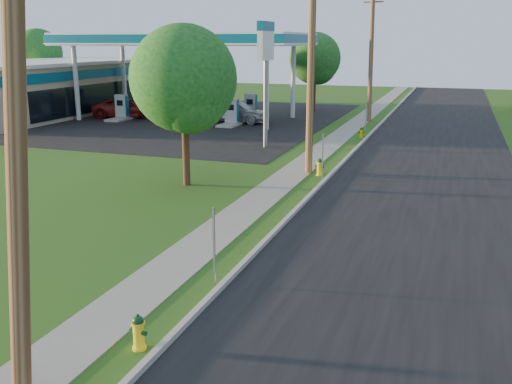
# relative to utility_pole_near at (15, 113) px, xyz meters

# --- Properties ---
(ground_plane) EXTENTS (140.00, 140.00, 0.00)m
(ground_plane) POSITION_rel_utility_pole_near_xyz_m (0.60, 1.00, -4.80)
(ground_plane) COLOR #294F1A
(ground_plane) RESTS_ON ground
(road) EXTENTS (8.00, 120.00, 0.02)m
(road) POSITION_rel_utility_pole_near_xyz_m (5.10, 11.00, -4.79)
(road) COLOR black
(road) RESTS_ON ground
(curb) EXTENTS (0.15, 120.00, 0.15)m
(curb) POSITION_rel_utility_pole_near_xyz_m (1.10, 11.00, -4.73)
(curb) COLOR #A2A095
(curb) RESTS_ON ground
(sidewalk) EXTENTS (1.50, 120.00, 0.03)m
(sidewalk) POSITION_rel_utility_pole_near_xyz_m (-0.65, 11.00, -4.79)
(sidewalk) COLOR gray
(sidewalk) RESTS_ON ground
(forecourt) EXTENTS (26.00, 28.00, 0.02)m
(forecourt) POSITION_rel_utility_pole_near_xyz_m (-15.40, 33.00, -4.79)
(forecourt) COLOR black
(forecourt) RESTS_ON ground
(utility_pole_near) EXTENTS (1.40, 0.32, 9.48)m
(utility_pole_near) POSITION_rel_utility_pole_near_xyz_m (0.00, 0.00, 0.00)
(utility_pole_near) COLOR brown
(utility_pole_near) RESTS_ON ground
(utility_pole_mid) EXTENTS (1.40, 0.32, 9.80)m
(utility_pole_mid) POSITION_rel_utility_pole_near_xyz_m (-0.00, 18.00, 0.15)
(utility_pole_mid) COLOR brown
(utility_pole_mid) RESTS_ON ground
(utility_pole_far) EXTENTS (1.40, 0.32, 9.50)m
(utility_pole_far) POSITION_rel_utility_pole_near_xyz_m (-0.00, 36.00, 0.00)
(utility_pole_far) COLOR brown
(utility_pole_far) RESTS_ON ground
(sign_post_near) EXTENTS (0.05, 0.04, 2.00)m
(sign_post_near) POSITION_rel_utility_pole_near_xyz_m (0.85, 5.20, -3.80)
(sign_post_near) COLOR gray
(sign_post_near) RESTS_ON ground
(sign_post_mid) EXTENTS (0.05, 0.04, 2.00)m
(sign_post_mid) POSITION_rel_utility_pole_near_xyz_m (0.85, 17.00, -3.80)
(sign_post_mid) COLOR gray
(sign_post_mid) RESTS_ON ground
(sign_post_far) EXTENTS (0.05, 0.04, 2.00)m
(sign_post_far) POSITION_rel_utility_pole_near_xyz_m (0.85, 29.20, -3.80)
(sign_post_far) COLOR gray
(sign_post_far) RESTS_ON ground
(gas_canopy) EXTENTS (18.18, 9.18, 6.40)m
(gas_canopy) POSITION_rel_utility_pole_near_xyz_m (-13.40, 33.00, 1.09)
(gas_canopy) COLOR silver
(gas_canopy) RESTS_ON ground
(fuel_pump_nw) EXTENTS (1.20, 3.20, 1.90)m
(fuel_pump_nw) POSITION_rel_utility_pole_near_xyz_m (-17.90, 31.00, -4.08)
(fuel_pump_nw) COLOR #A2A095
(fuel_pump_nw) RESTS_ON ground
(fuel_pump_ne) EXTENTS (1.20, 3.20, 1.90)m
(fuel_pump_ne) POSITION_rel_utility_pole_near_xyz_m (-8.90, 31.00, -4.08)
(fuel_pump_ne) COLOR #A2A095
(fuel_pump_ne) RESTS_ON ground
(fuel_pump_sw) EXTENTS (1.20, 3.20, 1.90)m
(fuel_pump_sw) POSITION_rel_utility_pole_near_xyz_m (-17.90, 35.00, -4.08)
(fuel_pump_sw) COLOR #A2A095
(fuel_pump_sw) RESTS_ON ground
(fuel_pump_se) EXTENTS (1.20, 3.20, 1.90)m
(fuel_pump_se) POSITION_rel_utility_pole_near_xyz_m (-8.90, 35.00, -4.08)
(fuel_pump_se) COLOR #A2A095
(fuel_pump_se) RESTS_ON ground
(convenience_store) EXTENTS (10.40, 22.40, 4.25)m
(convenience_store) POSITION_rel_utility_pole_near_xyz_m (-26.38, 33.00, -2.67)
(convenience_store) COLOR tan
(convenience_store) RESTS_ON ground
(price_pylon) EXTENTS (0.34, 2.04, 6.85)m
(price_pylon) POSITION_rel_utility_pole_near_xyz_m (-3.90, 23.50, 0.63)
(price_pylon) COLOR gray
(price_pylon) RESTS_ON ground
(tree_verge) EXTENTS (4.31, 4.31, 6.53)m
(tree_verge) POSITION_rel_utility_pole_near_xyz_m (-4.16, 14.08, -0.60)
(tree_verge) COLOR #3A2317
(tree_verge) RESTS_ON ground
(tree_lot) EXTENTS (4.35, 4.35, 6.59)m
(tree_lot) POSITION_rel_utility_pole_near_xyz_m (-5.38, 41.42, -0.56)
(tree_lot) COLOR #3A2317
(tree_lot) RESTS_ON ground
(tree_back) EXTENTS (4.65, 4.65, 7.05)m
(tree_back) POSITION_rel_utility_pole_near_xyz_m (-33.28, 40.86, -0.26)
(tree_back) COLOR #3A2317
(tree_back) RESTS_ON ground
(hydrant_near) EXTENTS (0.39, 0.34, 0.74)m
(hydrant_near) POSITION_rel_utility_pole_near_xyz_m (0.65, 1.93, -4.44)
(hydrant_near) COLOR yellow
(hydrant_near) RESTS_ON ground
(hydrant_mid) EXTENTS (0.41, 0.37, 0.80)m
(hydrant_mid) POSITION_rel_utility_pole_near_xyz_m (0.58, 17.67, -4.41)
(hydrant_mid) COLOR yellow
(hydrant_mid) RESTS_ON ground
(hydrant_far) EXTENTS (0.34, 0.31, 0.66)m
(hydrant_far) POSITION_rel_utility_pole_near_xyz_m (0.70, 28.54, -4.48)
(hydrant_far) COLOR #EBCF00
(hydrant_far) RESTS_ON ground
(car_red) EXTENTS (5.97, 4.11, 1.52)m
(car_red) POSITION_rel_utility_pole_near_xyz_m (-18.11, 32.31, -4.05)
(car_red) COLOR maroon
(car_red) RESTS_ON ground
(car_silver) EXTENTS (5.07, 2.46, 1.67)m
(car_silver) POSITION_rel_utility_pole_near_xyz_m (-9.09, 32.42, -3.97)
(car_silver) COLOR #B5B7BC
(car_silver) RESTS_ON ground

